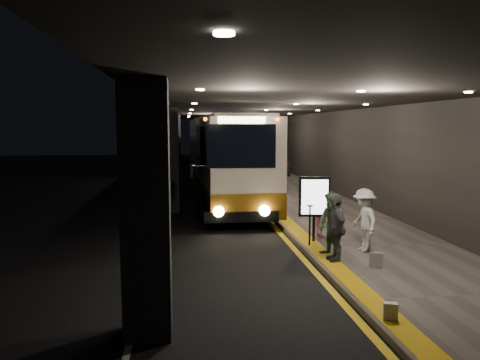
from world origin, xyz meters
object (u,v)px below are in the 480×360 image
passenger_boarding (321,211)px  passenger_waiting_grey (336,228)px  passenger_waiting_white (364,220)px  coach_main (226,163)px  info_sign (314,198)px  stanchion_post (310,226)px  bag_polka (376,260)px  passenger_waiting_green (332,225)px  bag_plain (390,311)px  coach_second (210,154)px

passenger_boarding → passenger_waiting_grey: bearing=160.3°
passenger_waiting_white → coach_main: bearing=-166.5°
info_sign → stanchion_post: 0.91m
coach_main → passenger_waiting_grey: 10.44m
bag_polka → info_sign: 3.09m
passenger_waiting_green → info_sign: size_ratio=0.88×
coach_main → passenger_waiting_green: size_ratio=7.38×
passenger_waiting_grey → bag_polka: bearing=43.3°
passenger_boarding → stanchion_post: bearing=138.0°
passenger_boarding → passenger_waiting_white: 1.95m
bag_plain → stanchion_post: 5.34m
passenger_waiting_grey → info_sign: size_ratio=0.88×
bag_polka → stanchion_post: (-1.06, 2.30, 0.40)m
passenger_waiting_green → passenger_waiting_grey: passenger_waiting_green is taller
coach_second → bag_polka: 22.50m
bag_polka → stanchion_post: size_ratio=0.32×
passenger_boarding → bag_plain: size_ratio=5.26×
bag_polka → info_sign: bearing=106.3°
coach_main → info_sign: 8.42m
passenger_waiting_green → stanchion_post: size_ratio=1.46×
info_sign → coach_second: bearing=103.8°
passenger_waiting_white → info_sign: 1.68m
passenger_waiting_white → bag_polka: passenger_waiting_white is taller
passenger_waiting_grey → passenger_waiting_green: bearing=171.6°
bag_polka → bag_plain: 3.19m
bag_plain → passenger_waiting_white: bearing=74.2°
passenger_waiting_green → bag_polka: 1.50m
passenger_waiting_white → passenger_waiting_grey: passenger_waiting_white is taller
stanchion_post → passenger_waiting_green: bearing=-77.7°
coach_main → passenger_boarding: (2.36, -7.54, -0.92)m
coach_main → bag_polka: size_ratio=33.30×
coach_main → coach_second: coach_main is taller
passenger_waiting_green → coach_main: bearing=165.7°
coach_second → bag_plain: size_ratio=35.69×
passenger_boarding → bag_polka: 3.47m
coach_second → bag_polka: size_ratio=29.33×
passenger_waiting_white → passenger_waiting_grey: size_ratio=1.02×
passenger_waiting_grey → bag_polka: size_ratio=4.51×
bag_polka → info_sign: size_ratio=0.19×
coach_main → passenger_waiting_green: 10.08m
passenger_waiting_white → bag_plain: 4.82m
passenger_waiting_white → passenger_waiting_grey: bearing=-56.8°
coach_second → info_sign: bearing=-83.9°
passenger_waiting_white → bag_plain: size_ratio=5.57×
passenger_waiting_green → info_sign: bearing=154.9°
bag_polka → bag_plain: (-1.01, -3.03, -0.03)m
passenger_boarding → passenger_waiting_white: size_ratio=0.95×
bag_plain → stanchion_post: stanchion_post is taller
coach_second → passenger_waiting_grey: coach_second is taller
passenger_waiting_grey → info_sign: bearing=174.4°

